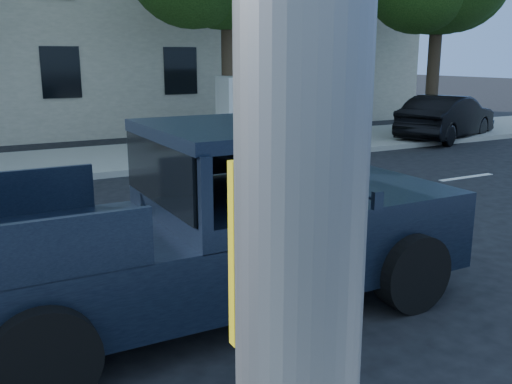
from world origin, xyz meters
TOP-DOWN VIEW (x-y plane):
  - ground at (0.00, 0.00)m, footprint 120.00×120.00m
  - far_sidewalk at (0.00, 9.20)m, footprint 60.00×4.00m
  - lane_stripes at (2.00, 3.40)m, footprint 21.60×0.14m
  - building_main at (3.00, 16.50)m, footprint 26.00×6.00m
  - pickup_truck at (-0.04, -0.17)m, footprint 5.62×2.87m
  - mail_truck at (6.21, 8.41)m, footprint 4.23×2.72m
  - parked_sedan at (12.12, 7.98)m, footprint 3.00×4.72m

SIDE VIEW (x-z plane):
  - ground at x=0.00m, z-range 0.00..0.00m
  - lane_stripes at x=2.00m, z-range 0.00..0.01m
  - far_sidewalk at x=0.00m, z-range 0.00..0.15m
  - pickup_truck at x=-0.04m, z-range -0.33..1.68m
  - parked_sedan at x=12.12m, z-range 0.00..1.47m
  - mail_truck at x=6.21m, z-range -0.14..2.02m
  - building_main at x=3.00m, z-range 0.00..9.00m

